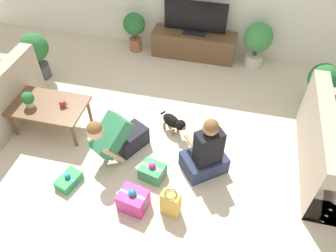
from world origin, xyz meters
The scene contains 17 objects.
ground_plane centered at (0.00, 0.00, 0.00)m, with size 16.00×16.00×0.00m, color beige.
coffee_table centered at (-1.46, 0.05, 0.39)m, with size 1.03×0.64×0.43m.
tv_console centered at (0.16, 2.35, 0.23)m, with size 1.48×0.42×0.46m.
tv centered at (0.16, 2.35, 0.72)m, with size 1.08×0.20×0.58m.
potted_plant_back_left centered at (-0.93, 2.30, 0.46)m, with size 0.40×0.40×0.73m.
potted_plant_corner_right centered at (2.23, 1.44, 0.47)m, with size 0.45×0.45×0.73m.
potted_plant_back_right centered at (1.25, 2.30, 0.49)m, with size 0.48×0.48×0.81m.
potted_plant_corner_left centered at (-2.23, 1.13, 0.49)m, with size 0.45×0.45×0.80m.
person_kneeling centered at (-0.37, -0.22, 0.35)m, with size 0.65×0.83×0.80m.
person_sitting centered at (0.77, -0.20, 0.33)m, with size 0.66×0.63×0.92m.
dog centered at (0.25, 0.36, 0.20)m, with size 0.43×0.32×0.31m.
gift_box_a centered at (0.16, -0.46, 0.10)m, with size 0.34×0.30×0.26m.
gift_box_b centered at (-0.83, -0.81, 0.06)m, with size 0.29×0.36×0.18m.
gift_box_c centered at (0.06, -0.93, 0.13)m, with size 0.36×0.31×0.32m.
gift_bag_a centered at (0.49, -0.90, 0.18)m, with size 0.24×0.17×0.37m.
mug centered at (-1.25, 0.08, 0.48)m, with size 0.12×0.08×0.09m.
tabletop_plant centered at (-1.68, -0.02, 0.56)m, with size 0.17×0.17×0.22m.
Camera 1 is at (0.92, -2.82, 3.41)m, focal length 35.00 mm.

